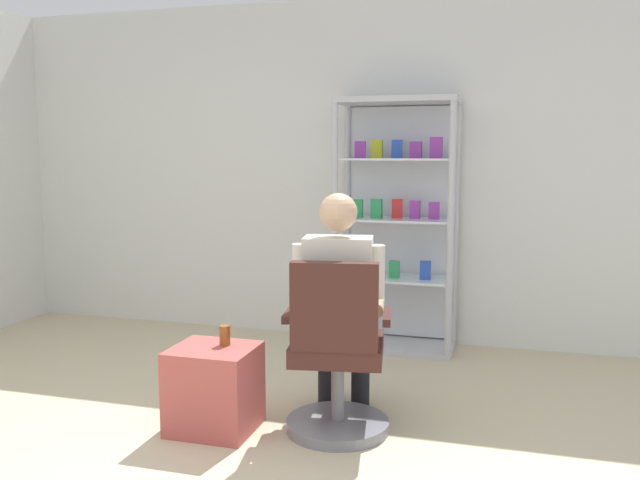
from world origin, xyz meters
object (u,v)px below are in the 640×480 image
Objects in this scene: office_chair at (337,363)px; storage_crate at (214,389)px; display_cabinet_main at (397,223)px; tea_glass at (225,335)px; seated_shopkeeper at (340,298)px.

office_chair is 2.09× the size of storage_crate.
display_cabinet_main is 17.43× the size of tea_glass.
seated_shopkeeper is at bearing 99.43° from office_chair.
display_cabinet_main is at bearing 70.57° from tea_glass.
display_cabinet_main is at bearing 88.35° from seated_shopkeeper.
office_chair is at bearing 9.99° from storage_crate.
office_chair is (-0.02, -1.74, -0.57)m from display_cabinet_main.
seated_shopkeeper reaches higher than storage_crate.
office_chair is 0.74× the size of seated_shopkeeper.
display_cabinet_main is 1.47× the size of seated_shopkeeper.
seated_shopkeeper is 11.83× the size of tea_glass.
office_chair is 0.69m from storage_crate.
seated_shopkeeper is (-0.03, 0.16, 0.32)m from office_chair.
tea_glass is at bearing -174.70° from office_chair.
storage_crate is at bearing -170.01° from office_chair.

